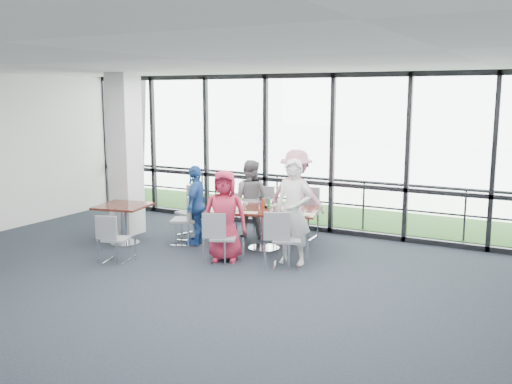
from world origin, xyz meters
The scene contains 37 objects.
floor centered at (0.00, 0.00, -0.01)m, with size 12.00×10.00×0.02m, color black.
ceiling centered at (0.00, 0.00, 3.20)m, with size 12.00×10.00×0.04m, color silver.
curtain_wall_back centered at (0.00, 5.00, 1.60)m, with size 12.00×0.10×3.20m, color white.
structural_column centered at (-3.60, 3.00, 1.60)m, with size 0.50×0.50×3.20m, color silver.
apron centered at (0.00, 10.00, -0.02)m, with size 80.00×70.00×0.02m, color gray.
grass_strip centered at (0.00, 8.00, 0.01)m, with size 80.00×5.00×0.01m, color #285D1D.
hangar_aux centered at (-18.00, 28.00, 2.00)m, with size 10.00×6.00×4.00m, color silver.
guard_rail centered at (0.00, 5.60, 0.50)m, with size 0.06×0.06×12.00m, color #2D2D33.
main_table centered at (-0.61, 3.24, 0.63)m, with size 2.15×1.53×0.75m.
side_table_left centered at (-3.08, 2.30, 0.64)m, with size 1.03×1.03×0.75m.
diner_near_left centered at (-0.86, 2.30, 0.77)m, with size 0.75×0.49×1.54m, color #B02440.
diner_near_right centered at (0.23, 2.68, 0.88)m, with size 0.64×0.47×1.75m, color white.
diner_far_left centered at (-1.27, 3.90, 0.77)m, with size 0.74×0.46×1.53m, color slate.
diner_far_right centered at (-0.41, 4.21, 0.87)m, with size 1.12×0.58×1.74m, color pink.
diner_end centered at (-1.88, 2.95, 0.75)m, with size 0.87×0.48×1.49m, color #2756A3.
chair_main_nl centered at (-0.81, 2.17, 0.42)m, with size 0.41×0.41×0.84m, color gray, non-canonical shape.
chair_main_nr centered at (0.23, 2.44, 0.46)m, with size 0.45×0.45×0.91m, color gray, non-canonical shape.
chair_main_fl centered at (-1.27, 4.13, 0.47)m, with size 0.46×0.46×0.93m, color gray, non-canonical shape.
chair_main_fr centered at (-0.30, 4.31, 0.48)m, with size 0.47×0.47×0.96m, color gray, non-canonical shape.
chair_main_end centered at (-2.07, 2.83, 0.46)m, with size 0.45×0.45×0.93m, color gray, non-canonical shape.
chair_spare_la centered at (-2.40, 1.34, 0.40)m, with size 0.39×0.39×0.79m, color gray, non-canonical shape.
chair_spare_lb centered at (-2.32, 3.40, 0.47)m, with size 0.46×0.46×0.95m, color gray, non-canonical shape.
plate_nl centered at (-1.05, 2.78, 0.76)m, with size 0.26×0.26×0.01m, color white.
plate_nr centered at (0.00, 3.07, 0.76)m, with size 0.28×0.28×0.01m, color white.
plate_fl centered at (-1.21, 3.43, 0.76)m, with size 0.28×0.28×0.01m, color white.
plate_fr centered at (-0.19, 3.65, 0.76)m, with size 0.27×0.27×0.01m, color white.
plate_end centered at (-1.40, 3.01, 0.76)m, with size 0.24×0.24×0.01m, color white.
tumbler_a centered at (-0.83, 2.93, 0.82)m, with size 0.07×0.07×0.13m, color white.
tumbler_b centered at (-0.29, 3.08, 0.82)m, with size 0.07×0.07×0.14m, color white.
tumbler_c centered at (-0.56, 3.47, 0.81)m, with size 0.06×0.06×0.13m, color white.
tumbler_d centered at (-1.18, 2.95, 0.82)m, with size 0.07×0.07×0.15m, color white.
menu_a centered at (-0.66, 2.80, 0.75)m, with size 0.28×0.20×0.00m, color white.
menu_b centered at (0.25, 3.15, 0.75)m, with size 0.33×0.23×0.00m, color white.
menu_c centered at (-0.59, 3.61, 0.75)m, with size 0.27×0.19×0.00m, color white.
condiment_caddy centered at (-0.59, 3.33, 0.77)m, with size 0.10×0.07×0.04m, color black.
ketchup_bottle centered at (-0.63, 3.25, 0.84)m, with size 0.06×0.06×0.18m, color #9F2E19.
green_bottle centered at (-0.52, 3.25, 0.85)m, with size 0.05×0.05×0.20m, color #187B32.
Camera 1 is at (4.07, -5.67, 2.79)m, focal length 40.00 mm.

